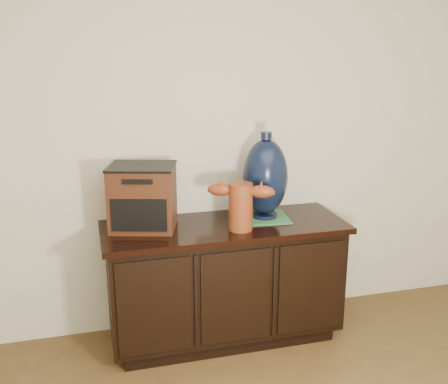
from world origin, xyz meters
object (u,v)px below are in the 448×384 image
object	(u,v)px
terracotta_vessel	(241,204)
tv_radio	(143,197)
lamp_base	(265,177)
spray_can	(259,200)
sideboard	(224,281)

from	to	relation	value
terracotta_vessel	tv_radio	bearing A→B (deg)	-173.57
tv_radio	lamp_base	bearing A→B (deg)	14.72
tv_radio	spray_can	world-z (taller)	tv_radio
terracotta_vessel	tv_radio	size ratio (longest dim) A/B	0.86
sideboard	tv_radio	xyz separation A→B (m)	(-0.47, 0.06, 0.56)
spray_can	lamp_base	bearing A→B (deg)	-88.50
sideboard	spray_can	distance (m)	0.55
sideboard	spray_can	xyz separation A→B (m)	(0.27, 0.16, 0.45)
sideboard	tv_radio	bearing A→B (deg)	172.17
sideboard	spray_can	bearing A→B (deg)	30.17
tv_radio	lamp_base	world-z (taller)	lamp_base
sideboard	terracotta_vessel	distance (m)	0.54
tv_radio	spray_can	xyz separation A→B (m)	(0.74, 0.09, -0.10)
lamp_base	spray_can	distance (m)	0.20
terracotta_vessel	tv_radio	xyz separation A→B (m)	(-0.54, 0.18, 0.03)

